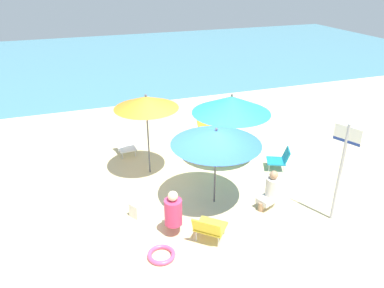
% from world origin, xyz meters
% --- Properties ---
extents(ground_plane, '(40.00, 40.00, 0.00)m').
position_xyz_m(ground_plane, '(0.00, 0.00, 0.00)').
color(ground_plane, beige).
extents(sea_water, '(40.00, 16.00, 0.01)m').
position_xyz_m(sea_water, '(0.00, 14.65, 0.00)').
color(sea_water, teal).
rests_on(sea_water, ground_plane).
extents(umbrella_blue, '(1.93, 1.93, 1.81)m').
position_xyz_m(umbrella_blue, '(0.36, -0.39, 1.60)').
color(umbrella_blue, '#4C4C51').
rests_on(umbrella_blue, ground_plane).
extents(umbrella_orange, '(1.55, 1.55, 2.10)m').
position_xyz_m(umbrella_orange, '(-0.70, 1.38, 1.90)').
color(umbrella_orange, '#4C4C51').
rests_on(umbrella_orange, ground_plane).
extents(umbrella_teal, '(2.07, 2.07, 1.87)m').
position_xyz_m(umbrella_teal, '(1.53, 1.37, 1.58)').
color(umbrella_teal, '#4C4C51').
rests_on(umbrella_teal, ground_plane).
extents(beach_chair_a, '(0.69, 0.65, 0.57)m').
position_xyz_m(beach_chair_a, '(2.54, 0.42, 0.29)').
color(beach_chair_a, teal).
rests_on(beach_chair_a, ground_plane).
extents(beach_chair_b, '(0.80, 0.80, 0.60)m').
position_xyz_m(beach_chair_b, '(-0.25, -1.59, 0.33)').
color(beach_chair_b, gold).
rests_on(beach_chair_b, ground_plane).
extents(beach_chair_c, '(0.51, 0.64, 0.61)m').
position_xyz_m(beach_chair_c, '(-1.09, 2.66, 0.29)').
color(beach_chair_c, white).
rests_on(beach_chair_c, ground_plane).
extents(beach_chair_d, '(0.71, 0.75, 0.63)m').
position_xyz_m(beach_chair_d, '(1.46, 2.76, 0.30)').
color(beach_chair_d, gold).
rests_on(beach_chair_d, ground_plane).
extents(person_a, '(0.54, 0.42, 0.86)m').
position_xyz_m(person_a, '(1.45, -0.95, 0.41)').
color(person_a, silver).
rests_on(person_a, ground_plane).
extents(person_b, '(0.44, 0.57, 0.99)m').
position_xyz_m(person_b, '(-0.82, -1.11, 0.50)').
color(person_b, '#DB3866').
rests_on(person_b, ground_plane).
extents(warning_sign, '(0.24, 0.50, 2.15)m').
position_xyz_m(warning_sign, '(2.45, -1.78, 1.41)').
color(warning_sign, '#ADADB2').
rests_on(warning_sign, ground_plane).
extents(swim_ring, '(0.52, 0.52, 0.08)m').
position_xyz_m(swim_ring, '(-1.23, -1.70, 0.04)').
color(swim_ring, '#E54C7F').
rests_on(swim_ring, ground_plane).
extents(beach_bag, '(0.27, 0.30, 0.33)m').
position_xyz_m(beach_bag, '(-1.42, -0.36, 0.16)').
color(beach_bag, silver).
rests_on(beach_bag, ground_plane).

